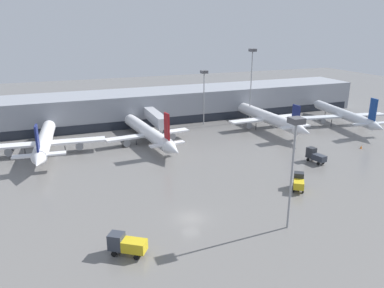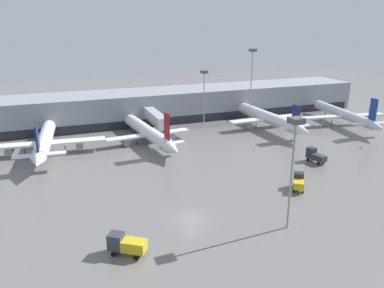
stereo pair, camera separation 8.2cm
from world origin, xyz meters
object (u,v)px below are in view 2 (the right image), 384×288
at_px(parked_jet_1, 344,115).
at_px(parked_jet_3, 266,117).
at_px(parked_jet_0, 148,133).
at_px(apron_light_mast_0, 294,142).
at_px(apron_light_mast_1, 204,82).
at_px(service_truck_0, 315,155).
at_px(traffic_cone_1, 361,147).
at_px(service_truck_1, 126,244).
at_px(apron_light_mast_2, 252,66).
at_px(parked_jet_4, 45,141).
at_px(service_truck_2, 299,182).

relative_size(parked_jet_1, parked_jet_3, 0.90).
bearing_deg(parked_jet_0, parked_jet_1, -100.32).
relative_size(apron_light_mast_0, apron_light_mast_1, 1.04).
bearing_deg(service_truck_0, traffic_cone_1, -87.79).
distance_m(service_truck_1, apron_light_mast_2, 75.10).
relative_size(parked_jet_4, apron_light_mast_0, 2.01).
height_order(parked_jet_3, apron_light_mast_2, apron_light_mast_2).
distance_m(parked_jet_1, apron_light_mast_2, 30.37).
xyz_separation_m(parked_jet_3, service_truck_1, (-49.53, -47.15, -1.70)).
distance_m(service_truck_1, service_truck_2, 34.08).
xyz_separation_m(parked_jet_0, parked_jet_1, (57.61, -4.15, 0.66)).
xyz_separation_m(parked_jet_1, traffic_cone_1, (-11.22, -18.58, -2.92)).
bearing_deg(parked_jet_1, parked_jet_3, 84.86).
distance_m(traffic_cone_1, apron_light_mast_2, 38.17).
bearing_deg(service_truck_2, parked_jet_0, 61.16).
relative_size(apron_light_mast_1, apron_light_mast_2, 0.73).
height_order(parked_jet_1, parked_jet_4, parked_jet_1).
xyz_separation_m(parked_jet_1, service_truck_1, (-72.42, -41.40, -1.72)).
distance_m(parked_jet_1, parked_jet_4, 81.89).
distance_m(parked_jet_0, apron_light_mast_1, 24.80).
xyz_separation_m(parked_jet_1, parked_jet_3, (-22.89, 5.75, -0.02)).
bearing_deg(parked_jet_1, apron_light_mast_1, 76.93).
bearing_deg(traffic_cone_1, apron_light_mast_2, 111.02).
bearing_deg(parked_jet_0, service_truck_0, -137.62).
height_order(parked_jet_4, apron_light_mast_0, apron_light_mast_0).
relative_size(parked_jet_3, traffic_cone_1, 56.16).
bearing_deg(apron_light_mast_1, traffic_cone_1, -51.78).
bearing_deg(apron_light_mast_0, parked_jet_4, 124.97).
height_order(service_truck_1, traffic_cone_1, service_truck_1).
relative_size(parked_jet_3, apron_light_mast_0, 2.33).
xyz_separation_m(parked_jet_3, apron_light_mast_1, (-15.05, 9.60, 9.49)).
distance_m(apron_light_mast_0, apron_light_mast_2, 62.33).
relative_size(traffic_cone_1, apron_light_mast_0, 0.04).
height_order(parked_jet_4, apron_light_mast_2, apron_light_mast_2).
relative_size(parked_jet_0, traffic_cone_1, 52.09).
height_order(traffic_cone_1, apron_light_mast_0, apron_light_mast_0).
relative_size(parked_jet_0, parked_jet_4, 1.08).
xyz_separation_m(parked_jet_3, apron_light_mast_0, (-26.19, -48.91, 9.99)).
bearing_deg(parked_jet_1, parked_jet_0, 94.84).
bearing_deg(parked_jet_4, parked_jet_3, -82.70).
bearing_deg(service_truck_1, parked_jet_0, -73.93).
distance_m(parked_jet_4, apron_light_mast_2, 60.59).
xyz_separation_m(parked_jet_4, service_truck_1, (9.39, -45.03, -1.65)).
height_order(parked_jet_4, service_truck_2, parked_jet_4).
xyz_separation_m(parked_jet_0, service_truck_1, (-14.81, -45.55, -1.06)).
bearing_deg(parked_jet_0, parked_jet_4, 85.04).
bearing_deg(apron_light_mast_0, service_truck_1, 175.67).
relative_size(parked_jet_4, service_truck_2, 7.94).
height_order(service_truck_0, service_truck_1, service_truck_0).
height_order(parked_jet_0, apron_light_mast_2, apron_light_mast_2).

